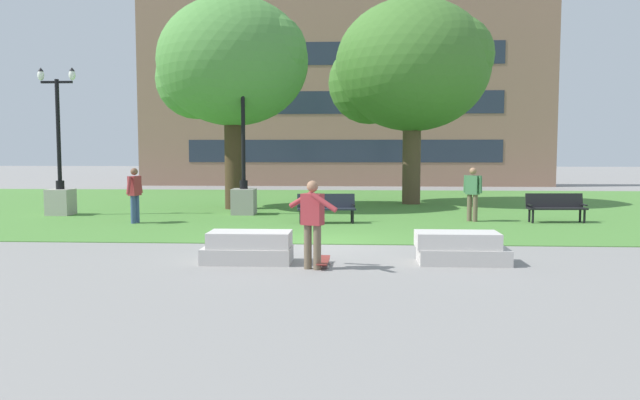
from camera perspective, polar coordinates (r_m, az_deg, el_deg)
The scene contains 15 objects.
ground_plane at distance 15.14m, azimuth -0.51°, elevation -4.10°, with size 140.00×140.00×0.00m, color gray.
grass_lawn at distance 25.06m, azimuth 0.97°, elevation -0.60°, with size 40.00×20.00×0.02m, color #4C8438.
concrete_block_center at distance 12.80m, azimuth -6.55°, elevation -4.35°, with size 1.80×0.90×0.64m.
concrete_block_left at distance 12.94m, azimuth 12.70°, elevation -4.34°, with size 1.85×0.90×0.64m.
person_skateboarder at distance 11.93m, azimuth -0.69°, elevation -1.74°, with size 1.01×0.96×1.71m.
skateboard at distance 12.37m, azimuth 0.32°, elevation -5.68°, with size 0.26×1.02×0.14m.
park_bench_near_left at distance 20.87m, azimuth 20.75°, elevation -0.50°, with size 1.83×0.64×0.90m.
park_bench_near_right at distance 19.35m, azimuth 0.58°, elevation -0.58°, with size 1.85×0.72×0.90m.
lamp_post_left at distance 23.49m, azimuth -22.67°, elevation 1.23°, with size 1.32×0.80×5.09m.
lamp_post_right at distance 22.03m, azimuth -6.99°, elevation 1.49°, with size 1.32×0.80×5.38m.
tree_far_right at distance 26.63m, azimuth 8.28°, elevation 11.90°, with size 6.71×6.39×8.47m.
tree_far_left at distance 24.40m, azimuth -8.11°, elevation 12.21°, with size 5.98×5.70×8.02m.
person_bystander_near_lawn at distance 20.11m, azimuth -16.59°, elevation 0.69°, with size 0.33×0.86×1.71m.
person_bystander_far_lawn at distance 20.32m, azimuth 13.78°, elevation 0.79°, with size 0.57×0.48×1.71m.
building_facade_distant at distance 39.64m, azimuth 2.22°, elevation 10.36°, with size 26.08×1.03×12.52m.
Camera 1 is at (0.97, -14.94, 2.30)m, focal length 35.00 mm.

